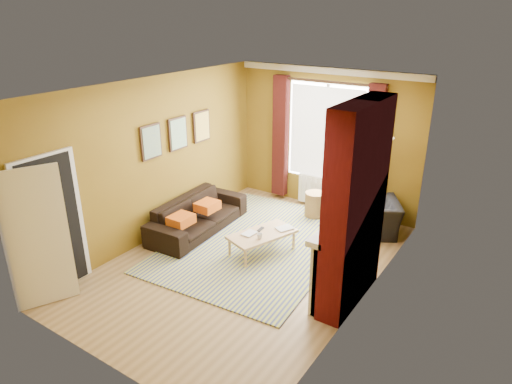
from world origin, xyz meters
TOP-DOWN VIEW (x-y plane):
  - ground at (0.00, 0.00)m, footprint 5.50×5.50m
  - room_walls at (0.64, 0.27)m, footprint 3.82×5.54m
  - striped_rug at (-0.22, 0.63)m, footprint 2.97×3.92m
  - sofa at (-1.42, 0.47)m, footprint 0.96×2.16m
  - armchair at (1.23, 2.04)m, footprint 1.32×1.27m
  - coffee_table at (0.02, 0.41)m, footprint 0.90×1.24m
  - wicker_stool at (0.09, 2.20)m, footprint 0.53×0.53m
  - floor_lamp at (1.36, 2.17)m, footprint 0.28×0.28m
  - book_a at (-0.23, 0.26)m, footprint 0.20×0.26m
  - book_b at (0.15, 0.79)m, footprint 0.31×0.34m
  - mug at (0.09, 0.22)m, footprint 0.13×0.13m
  - tv_remote at (-0.07, 0.48)m, footprint 0.07×0.17m

SIDE VIEW (x-z plane):
  - ground at x=0.00m, z-range 0.00..0.00m
  - striped_rug at x=-0.22m, z-range 0.00..0.02m
  - wicker_stool at x=0.09m, z-range 0.00..0.50m
  - sofa at x=-1.42m, z-range 0.00..0.62m
  - armchair at x=1.23m, z-range 0.00..0.66m
  - coffee_table at x=0.02m, z-range 0.15..0.52m
  - book_b at x=0.15m, z-range 0.37..0.39m
  - tv_remote at x=-0.07m, z-range 0.37..0.39m
  - book_a at x=-0.23m, z-range 0.37..0.40m
  - mug at x=0.09m, z-range 0.37..0.46m
  - room_walls at x=0.64m, z-range -0.03..2.80m
  - floor_lamp at x=1.36m, z-range 0.52..2.31m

